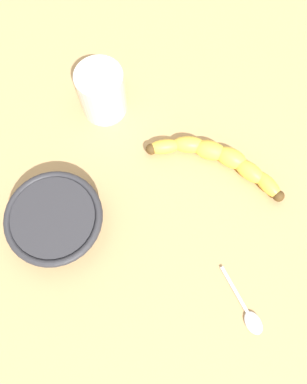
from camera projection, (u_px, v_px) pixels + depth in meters
wooden_tabletop at (169, 144)px, 68.56cm from camera, size 120.00×120.00×3.00cm
banana at (219, 159)px, 64.22cm from camera, size 24.38×7.57×3.29cm
smoothie_glass at (102, 93)px, 65.01cm from camera, size 8.01×8.01×9.49cm
ceramic_bowl at (56, 220)px, 59.43cm from camera, size 15.26×15.26×4.99cm
teaspoon at (251, 319)px, 57.16cm from camera, size 9.88×7.81×0.80cm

